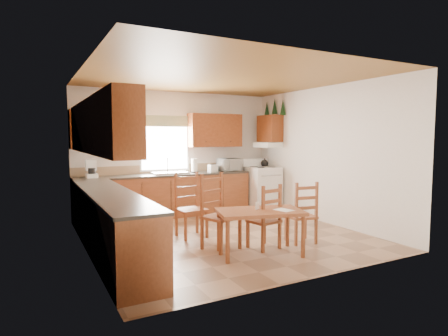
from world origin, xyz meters
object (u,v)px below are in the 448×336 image
chair_near_left (264,216)px  chair_far_right (221,212)px  dining_table (260,232)px  microwave (229,165)px  stove (263,189)px  chair_far_left (191,205)px  chair_near_right (301,212)px

chair_near_left → chair_far_right: 0.66m
dining_table → chair_near_left: (0.22, 0.22, 0.17)m
microwave → dining_table: (-1.19, -3.10, -0.74)m
microwave → chair_far_right: 3.09m
stove → dining_table: size_ratio=0.81×
dining_table → chair_far_left: bearing=126.0°
chair_near_right → chair_far_left: size_ratio=0.91×
stove → microwave: 0.97m
stove → microwave: bearing=159.2°
stove → chair_far_right: chair_far_right is taller
chair_far_left → stove: bearing=28.0°
chair_near_right → microwave: bearing=-85.2°
microwave → dining_table: 3.40m
stove → dining_table: 3.37m
stove → chair_near_right: (-0.97, -2.57, 0.00)m
chair_far_left → chair_far_right: (0.12, -0.86, 0.03)m
stove → dining_table: (-1.91, -2.78, -0.17)m
chair_near_left → chair_far_left: chair_far_left is taller
chair_far_right → chair_near_right: bearing=-30.2°
chair_near_left → chair_far_left: 1.34m
chair_far_left → chair_far_right: size_ratio=0.95×
chair_near_left → microwave: bearing=-118.7°
chair_near_right → chair_far_left: bearing=-28.3°
chair_near_left → chair_far_left: size_ratio=0.91×
microwave → chair_far_right: (-1.58, -2.61, -0.49)m
stove → chair_far_left: size_ratio=0.91×
stove → chair_far_right: bearing=-131.6°
microwave → chair_near_left: size_ratio=0.49×
chair_near_left → chair_near_right: size_ratio=0.99×
dining_table → chair_near_left: size_ratio=1.24×
stove → chair_far_right: size_ratio=0.87×
chair_near_left → chair_far_left: (-0.73, 1.12, 0.05)m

